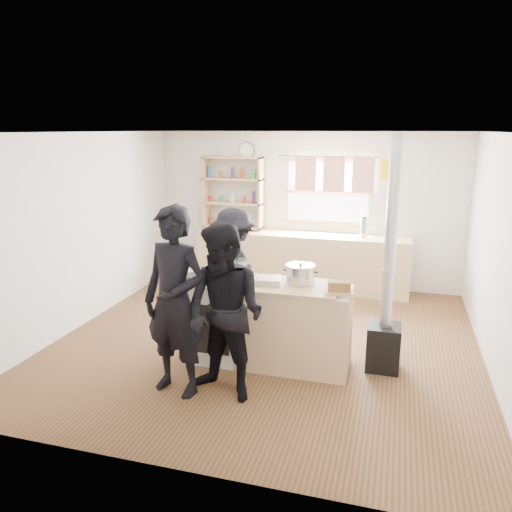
% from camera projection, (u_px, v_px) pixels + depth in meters
% --- Properties ---
extents(ground, '(5.00, 5.00, 0.01)m').
position_uv_depth(ground, '(266.00, 341.00, 6.14)').
color(ground, brown).
rests_on(ground, ground).
extents(back_counter, '(3.40, 0.55, 0.90)m').
position_uv_depth(back_counter, '(302.00, 261.00, 8.10)').
color(back_counter, tan).
rests_on(back_counter, ground).
extents(shelving_unit, '(1.00, 0.28, 1.20)m').
position_uv_depth(shelving_unit, '(233.00, 192.00, 8.27)').
color(shelving_unit, tan).
rests_on(shelving_unit, back_counter).
extents(thermos, '(0.10, 0.10, 0.31)m').
position_uv_depth(thermos, '(364.00, 228.00, 7.69)').
color(thermos, silver).
rests_on(thermos, back_counter).
extents(cooking_island, '(1.97, 0.64, 0.93)m').
position_uv_depth(cooking_island, '(267.00, 323.00, 5.47)').
color(cooking_island, white).
rests_on(cooking_island, ground).
extents(skillet_greens, '(0.39, 0.39, 0.05)m').
position_uv_depth(skillet_greens, '(197.00, 277.00, 5.49)').
color(skillet_greens, black).
rests_on(skillet_greens, cooking_island).
extents(roast_tray, '(0.36, 0.32, 0.06)m').
position_uv_depth(roast_tray, '(266.00, 280.00, 5.34)').
color(roast_tray, silver).
rests_on(roast_tray, cooking_island).
extents(stockpot_stove, '(0.24, 0.24, 0.20)m').
position_uv_depth(stockpot_stove, '(238.00, 267.00, 5.64)').
color(stockpot_stove, '#B2B2B4').
rests_on(stockpot_stove, cooking_island).
extents(stockpot_counter, '(0.31, 0.31, 0.23)m').
position_uv_depth(stockpot_counter, '(300.00, 274.00, 5.32)').
color(stockpot_counter, '#BBBBBE').
rests_on(stockpot_counter, cooking_island).
extents(bread_board, '(0.32, 0.26, 0.12)m').
position_uv_depth(bread_board, '(339.00, 288.00, 5.02)').
color(bread_board, tan).
rests_on(bread_board, cooking_island).
extents(flue_heater, '(0.35, 0.35, 2.50)m').
position_uv_depth(flue_heater, '(386.00, 312.00, 5.29)').
color(flue_heater, black).
rests_on(flue_heater, ground).
extents(person_near_left, '(0.76, 0.58, 1.86)m').
position_uv_depth(person_near_left, '(175.00, 302.00, 4.77)').
color(person_near_left, black).
rests_on(person_near_left, ground).
extents(person_near_right, '(0.98, 0.85, 1.71)m').
position_uv_depth(person_near_right, '(225.00, 313.00, 4.69)').
color(person_near_right, black).
rests_on(person_near_right, ground).
extents(person_far, '(1.17, 0.93, 1.59)m').
position_uv_depth(person_far, '(234.00, 270.00, 6.34)').
color(person_far, black).
rests_on(person_far, ground).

